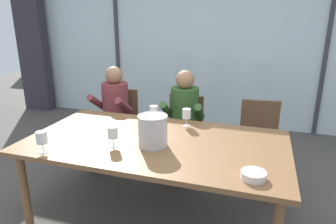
{
  "coord_description": "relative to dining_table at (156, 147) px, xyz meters",
  "views": [
    {
      "loc": [
        0.83,
        -2.25,
        1.75
      ],
      "look_at": [
        0.0,
        0.35,
        0.88
      ],
      "focal_mm": 32.15,
      "sensor_mm": 36.0,
      "label": 1
    }
  ],
  "objects": [
    {
      "name": "chair_near_curtain",
      "position": [
        -0.86,
        1.03,
        -0.17
      ],
      "size": [
        0.49,
        0.49,
        0.87
      ],
      "rotation": [
        0.0,
        0.0,
        0.13
      ],
      "color": "brown",
      "rests_on": "ground"
    },
    {
      "name": "window_mullion_left",
      "position": [
        -1.67,
        2.64,
        0.63
      ],
      "size": [
        0.06,
        0.06,
        2.6
      ],
      "primitive_type": "cube",
      "color": "#38383D",
      "rests_on": "ground"
    },
    {
      "name": "wine_glass_by_left_taster",
      "position": [
        -0.76,
        -0.5,
        0.18
      ],
      "size": [
        0.08,
        0.08,
        0.17
      ],
      "color": "silver",
      "rests_on": "dining_table"
    },
    {
      "name": "person_olive_shirt",
      "position": [
        0.01,
        0.87,
        0.01
      ],
      "size": [
        0.48,
        0.62,
        1.19
      ],
      "rotation": [
        0.0,
        0.0,
        0.06
      ],
      "color": "#2D5123",
      "rests_on": "ground"
    },
    {
      "name": "ground",
      "position": [
        0.0,
        1.0,
        -0.67
      ],
      "size": [
        14.0,
        14.0,
        0.0
      ],
      "primitive_type": "plane",
      "color": "#4C4742"
    },
    {
      "name": "hillside_vineyard",
      "position": [
        0.0,
        6.97,
        0.21
      ],
      "size": [
        13.42,
        2.4,
        1.77
      ],
      "primitive_type": "cube",
      "color": "#477A38",
      "rests_on": "ground"
    },
    {
      "name": "tasting_bowl",
      "position": [
        0.83,
        -0.41,
        0.09
      ],
      "size": [
        0.17,
        0.17,
        0.05
      ],
      "primitive_type": "cylinder",
      "color": "silver",
      "rests_on": "dining_table"
    },
    {
      "name": "chair_left_of_center",
      "position": [
        -0.02,
        0.99,
        -0.17
      ],
      "size": [
        0.48,
        0.48,
        0.87
      ],
      "rotation": [
        0.0,
        0.0,
        -0.08
      ],
      "color": "brown",
      "rests_on": "ground"
    },
    {
      "name": "person_maroon_top",
      "position": [
        -0.88,
        0.87,
        0.01
      ],
      "size": [
        0.48,
        0.62,
        1.19
      ],
      "rotation": [
        0.0,
        0.0,
        -0.06
      ],
      "color": "brown",
      "rests_on": "ground"
    },
    {
      "name": "ice_bucket_primary",
      "position": [
        0.02,
        -0.11,
        0.2
      ],
      "size": [
        0.25,
        0.25,
        0.26
      ],
      "color": "#B7B7BC",
      "rests_on": "dining_table"
    },
    {
      "name": "wine_glass_center_pour",
      "position": [
        -0.17,
        0.42,
        0.18
      ],
      "size": [
        0.08,
        0.08,
        0.17
      ],
      "color": "silver",
      "rests_on": "dining_table"
    },
    {
      "name": "chair_center",
      "position": [
        0.85,
        1.0,
        -0.17
      ],
      "size": [
        0.48,
        0.48,
        0.87
      ],
      "rotation": [
        0.0,
        0.0,
        0.1
      ],
      "color": "brown",
      "rests_on": "ground"
    },
    {
      "name": "wine_glass_by_right_taster",
      "position": [
        0.16,
        0.43,
        0.18
      ],
      "size": [
        0.08,
        0.08,
        0.17
      ],
      "color": "silver",
      "rests_on": "dining_table"
    },
    {
      "name": "curtain_heavy_drape",
      "position": [
        -3.36,
        2.48,
        0.63
      ],
      "size": [
        0.56,
        0.2,
        2.6
      ],
      "primitive_type": "cube",
      "color": "#332D38",
      "rests_on": "ground"
    },
    {
      "name": "window_mullion_right",
      "position": [
        1.67,
        2.64,
        0.63
      ],
      "size": [
        0.06,
        0.06,
        2.6
      ],
      "primitive_type": "cube",
      "color": "#38383D",
      "rests_on": "ground"
    },
    {
      "name": "dining_table",
      "position": [
        0.0,
        0.0,
        0.0
      ],
      "size": [
        2.22,
        1.2,
        0.73
      ],
      "color": "brown",
      "rests_on": "ground"
    },
    {
      "name": "wine_glass_near_bucket",
      "position": [
        -0.28,
        -0.24,
        0.18
      ],
      "size": [
        0.08,
        0.08,
        0.17
      ],
      "color": "silver",
      "rests_on": "dining_table"
    },
    {
      "name": "window_glass_panel",
      "position": [
        0.0,
        2.66,
        0.63
      ],
      "size": [
        7.42,
        0.03,
        2.6
      ],
      "primitive_type": "cube",
      "color": "silver",
      "rests_on": "ground"
    }
  ]
}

